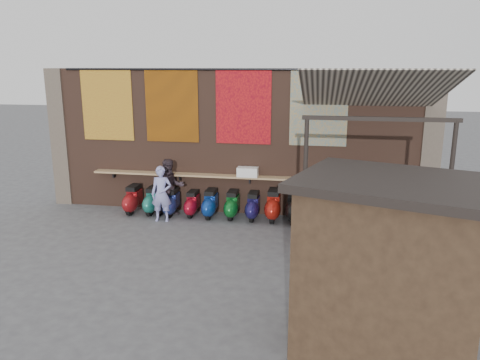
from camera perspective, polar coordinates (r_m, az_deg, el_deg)
The scene contains 35 objects.
ground at distance 11.06m, azimuth -3.31°, elevation -7.91°, with size 70.00×70.00×0.00m, color #474749.
brick_wall at distance 13.08m, azimuth -0.74°, elevation 4.65°, with size 10.00×0.40×4.00m, color brown.
pier_left at distance 14.93m, azimuth -20.84°, elevation 4.90°, with size 0.50×0.50×4.00m, color #4C4238.
pier_right at distance 13.16m, azimuth 22.15°, elevation 3.68°, with size 0.50×0.50×4.00m, color #4C4238.
eating_counter at distance 12.90m, azimuth -1.03°, elevation 0.44°, with size 8.00×0.32×0.05m, color #9E7A51.
shelf_box at distance 12.76m, azimuth 0.93°, elevation 0.99°, with size 0.56×0.30×0.25m, color white.
tapestry_redgold at distance 13.87m, azimuth -15.89°, elevation 8.82°, with size 1.50×0.02×2.00m, color maroon.
tapestry_sun at distance 13.16m, azimuth -8.32°, elevation 8.95°, with size 1.50×0.02×2.00m, color #C4630B.
tapestry_orange at distance 12.69m, azimuth 0.41°, elevation 8.91°, with size 1.50×0.02×2.00m, color red.
tapestry_multi at distance 12.52m, azimuth 9.58°, elevation 8.66°, with size 1.50×0.02×2.00m, color teal.
hang_rail at distance 12.68m, azimuth -0.97°, elevation 13.34°, with size 0.06×0.06×9.50m, color black.
scooter_stool_0 at distance 13.59m, azimuth -12.90°, elevation -2.31°, with size 0.37×0.82×0.78m, color maroon, non-canonical shape.
scooter_stool_1 at distance 13.41m, azimuth -10.60°, elevation -2.48°, with size 0.36×0.79×0.75m, color #1B6D5F, non-canonical shape.
scooter_stool_2 at distance 13.18m, azimuth -8.32°, elevation -2.71°, with size 0.35×0.77×0.74m, color navy, non-canonical shape.
scooter_stool_3 at distance 13.06m, azimuth -5.83°, elevation -2.90°, with size 0.33×0.73×0.69m, color maroon, non-canonical shape.
scooter_stool_4 at distance 12.89m, azimuth -3.63°, elevation -2.90°, with size 0.36×0.80×0.76m, color navy, non-canonical shape.
scooter_stool_5 at distance 12.80m, azimuth -0.94°, elevation -3.04°, with size 0.35×0.79×0.75m, color #0C571D, non-canonical shape.
scooter_stool_6 at distance 12.68m, azimuth 1.60°, elevation -3.21°, with size 0.35×0.78×0.74m, color #161243, non-canonical shape.
scooter_stool_7 at distance 12.64m, azimuth 4.09°, elevation -3.09°, with size 0.40×0.88×0.83m, color maroon, non-canonical shape.
scooter_stool_8 at distance 12.55m, azimuth 6.58°, elevation -3.24°, with size 0.40×0.89×0.85m, color black, non-canonical shape.
scooter_stool_9 at distance 12.51m, azimuth 9.44°, elevation -3.52°, with size 0.38×0.84×0.80m, color #0E0E9B, non-canonical shape.
diner_left at distance 12.63m, azimuth -9.54°, elevation -1.68°, with size 0.55×0.36×1.50m, color #8C8FCC.
diner_right at distance 13.05m, azimuth -8.50°, elevation -0.91°, with size 0.78×0.61×1.60m, color #34282F.
shopper_navy at distance 11.05m, azimuth 11.84°, elevation -3.13°, with size 1.08×0.45×1.84m, color black.
shopper_grey at distance 10.02m, azimuth 21.50°, elevation -5.50°, with size 1.21×0.70×1.88m, color #4F4E52.
shopper_tan at distance 10.77m, azimuth 9.20°, elevation -3.74°, with size 0.85×0.55×1.75m, color #7D5D50.
market_stall at distance 6.96m, azimuth 17.91°, elevation -10.97°, with size 2.32×1.74×2.51m, color black.
stall_roof at distance 6.53m, azimuth 18.76°, elevation -0.41°, with size 2.60×2.00×0.12m, color black.
stall_sign at distance 7.59m, azimuth 19.55°, elevation -4.43°, with size 1.20×0.04×0.50m, color gold.
stall_shelf at distance 7.91m, azimuth 19.01°, elevation -10.66°, with size 1.92×0.10×0.06m, color #473321.
awning_canvas at distance 10.96m, azimuth 16.00°, elevation 10.48°, with size 3.20×3.40×0.03m, color beige.
awning_ledger at distance 12.53m, azimuth 15.39°, elevation 12.72°, with size 3.30×0.08×0.12m, color #33261C.
awning_header at distance 9.51m, azimuth 16.71°, elevation 7.15°, with size 3.00×0.08×0.08m, color black.
awning_post_left at distance 9.73m, azimuth 7.88°, elevation -1.44°, with size 0.09×0.09×3.10m, color black.
awning_post_right at distance 10.05m, azimuth 24.05°, elevation -2.05°, with size 0.09×0.09×3.10m, color black.
Camera 1 is at (2.38, -9.99, 4.10)m, focal length 35.00 mm.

